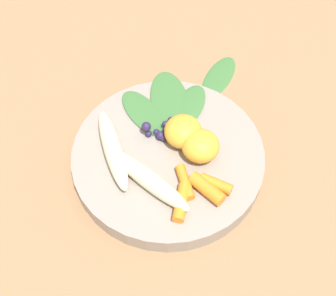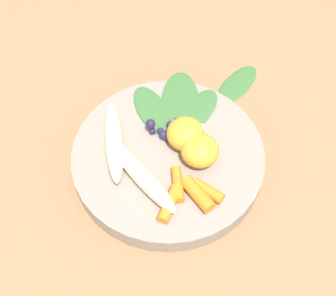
# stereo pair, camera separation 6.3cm
# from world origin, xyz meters

# --- Properties ---
(ground_plane) EXTENTS (2.40, 2.40, 0.00)m
(ground_plane) POSITION_xyz_m (0.00, 0.00, 0.00)
(ground_plane) COLOR #99704C
(bowl) EXTENTS (0.28, 0.28, 0.03)m
(bowl) POSITION_xyz_m (0.00, 0.00, 0.02)
(bowl) COLOR gray
(bowl) RESTS_ON ground_plane
(banana_peeled_left) EXTENTS (0.15, 0.04, 0.03)m
(banana_peeled_left) POSITION_xyz_m (0.02, -0.06, 0.04)
(banana_peeled_left) COLOR beige
(banana_peeled_left) RESTS_ON bowl
(banana_peeled_right) EXTENTS (0.14, 0.09, 0.03)m
(banana_peeled_right) POSITION_xyz_m (-0.05, -0.06, 0.04)
(banana_peeled_right) COLOR beige
(banana_peeled_right) RESTS_ON bowl
(orange_segment_near) EXTENTS (0.06, 0.06, 0.04)m
(orange_segment_near) POSITION_xyz_m (-0.00, 0.03, 0.05)
(orange_segment_near) COLOR #F4A833
(orange_segment_near) RESTS_ON bowl
(orange_segment_far) EXTENTS (0.05, 0.05, 0.04)m
(orange_segment_far) POSITION_xyz_m (0.04, 0.03, 0.05)
(orange_segment_far) COLOR #F4A833
(orange_segment_far) RESTS_ON bowl
(carrot_front) EXTENTS (0.04, 0.05, 0.02)m
(carrot_front) POSITION_xyz_m (0.07, -0.05, 0.04)
(carrot_front) COLOR orange
(carrot_front) RESTS_ON bowl
(carrot_mid_left) EXTENTS (0.05, 0.04, 0.01)m
(carrot_mid_left) POSITION_xyz_m (0.06, -0.02, 0.04)
(carrot_mid_left) COLOR orange
(carrot_mid_left) RESTS_ON bowl
(carrot_mid_right) EXTENTS (0.05, 0.02, 0.02)m
(carrot_mid_right) POSITION_xyz_m (0.09, -0.01, 0.04)
(carrot_mid_right) COLOR orange
(carrot_mid_right) RESTS_ON bowl
(carrot_rear) EXTENTS (0.05, 0.03, 0.02)m
(carrot_rear) POSITION_xyz_m (0.09, 0.01, 0.04)
(carrot_rear) COLOR orange
(carrot_rear) RESTS_ON bowl
(blueberry_pile) EXTENTS (0.04, 0.05, 0.03)m
(blueberry_pile) POSITION_xyz_m (-0.03, 0.02, 0.04)
(blueberry_pile) COLOR #2D234C
(blueberry_pile) RESTS_ON bowl
(coconut_shred_patch) EXTENTS (0.05, 0.05, 0.00)m
(coconut_shred_patch) POSITION_xyz_m (-0.02, 0.05, 0.03)
(coconut_shred_patch) COLOR white
(coconut_shred_patch) RESTS_ON bowl
(kale_leaf_left) EXTENTS (0.08, 0.11, 0.01)m
(kale_leaf_left) POSITION_xyz_m (-0.04, 0.08, 0.03)
(kale_leaf_left) COLOR #3D7038
(kale_leaf_left) RESTS_ON bowl
(kale_leaf_right) EXTENTS (0.14, 0.13, 0.01)m
(kale_leaf_right) POSITION_xyz_m (-0.06, 0.07, 0.03)
(kale_leaf_right) COLOR #3D7038
(kale_leaf_right) RESTS_ON bowl
(kale_leaf_rear) EXTENTS (0.11, 0.06, 0.01)m
(kale_leaf_rear) POSITION_xyz_m (-0.08, 0.02, 0.03)
(kale_leaf_rear) COLOR #3D7038
(kale_leaf_rear) RESTS_ON bowl
(kale_leaf_stray) EXTENTS (0.08, 0.12, 0.01)m
(kale_leaf_stray) POSITION_xyz_m (-0.06, 0.19, 0.00)
(kale_leaf_stray) COLOR #3D7038
(kale_leaf_stray) RESTS_ON ground_plane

